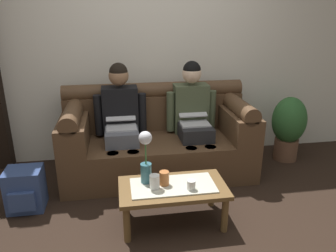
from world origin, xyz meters
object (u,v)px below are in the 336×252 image
object	(u,v)px
cup_near_right	(164,178)
cup_far_center	(191,185)
couch	(158,140)
person_right	(193,114)
person_left	(121,117)
backpack_left	(25,190)
potted_plant	(289,126)
flower_vase	(146,157)
coffee_table	(173,191)
cup_near_left	(155,182)

from	to	relation	value
cup_near_right	cup_far_center	distance (m)	0.23
couch	person_right	bearing A→B (deg)	-0.36
person_right	person_left	bearing A→B (deg)	180.00
cup_near_right	backpack_left	distance (m)	1.30
person_left	potted_plant	xyz separation A→B (m)	(1.98, 0.06, -0.23)
cup_far_center	potted_plant	size ratio (longest dim) A/B	0.10
flower_vase	potted_plant	bearing A→B (deg)	27.98
coffee_table	cup_far_center	bearing A→B (deg)	-34.25
couch	backpack_left	bearing A→B (deg)	-156.29
backpack_left	flower_vase	bearing A→B (deg)	-17.09
coffee_table	cup_near_right	world-z (taller)	cup_near_right
cup_near_right	potted_plant	bearing A→B (deg)	31.69
flower_vase	cup_far_center	bearing A→B (deg)	-26.79
cup_near_left	cup_far_center	xyz separation A→B (m)	(0.29, -0.06, -0.02)
cup_far_center	backpack_left	world-z (taller)	cup_far_center
coffee_table	backpack_left	distance (m)	1.36
coffee_table	cup_near_left	world-z (taller)	cup_near_left
person_left	person_right	xyz separation A→B (m)	(0.78, -0.00, 0.00)
cup_near_right	person_right	bearing A→B (deg)	64.31
cup_far_center	potted_plant	distance (m)	1.84
couch	cup_near_right	xyz separation A→B (m)	(-0.07, -0.96, 0.05)
coffee_table	cup_near_right	distance (m)	0.14
couch	potted_plant	world-z (taller)	couch
cup_near_right	backpack_left	bearing A→B (deg)	161.95
person_left	backpack_left	size ratio (longest dim) A/B	3.11
person_left	coffee_table	xyz separation A→B (m)	(0.39, -0.98, -0.35)
person_left	potted_plant	bearing A→B (deg)	1.75
person_right	flower_vase	distance (m)	1.08
coffee_table	backpack_left	world-z (taller)	backpack_left
flower_vase	cup_near_left	distance (m)	0.22
person_left	coffee_table	world-z (taller)	person_left
flower_vase	potted_plant	xyz separation A→B (m)	(1.80, 0.96, -0.16)
couch	backpack_left	xyz separation A→B (m)	(-1.29, -0.57, -0.18)
cup_near_right	potted_plant	world-z (taller)	potted_plant
person_right	cup_near_left	xyz separation A→B (m)	(-0.55, -1.01, -0.24)
cup_near_left	cup_far_center	size ratio (longest dim) A/B	1.48
cup_near_left	couch	bearing A→B (deg)	81.16
person_right	cup_near_left	distance (m)	1.17
couch	backpack_left	distance (m)	1.42
cup_near_right	person_left	bearing A→B (deg)	108.53
cup_near_left	cup_near_right	distance (m)	0.10
couch	cup_near_left	bearing A→B (deg)	-98.84
cup_near_left	potted_plant	size ratio (longest dim) A/B	0.15
cup_far_center	cup_near_right	bearing A→B (deg)	151.94
couch	person_right	size ratio (longest dim) A/B	1.66
couch	flower_vase	size ratio (longest dim) A/B	4.44
person_right	backpack_left	size ratio (longest dim) A/B	3.11
cup_near_left	flower_vase	bearing A→B (deg)	116.77
flower_vase	potted_plant	size ratio (longest dim) A/B	0.59
cup_near_left	cup_near_right	bearing A→B (deg)	27.61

